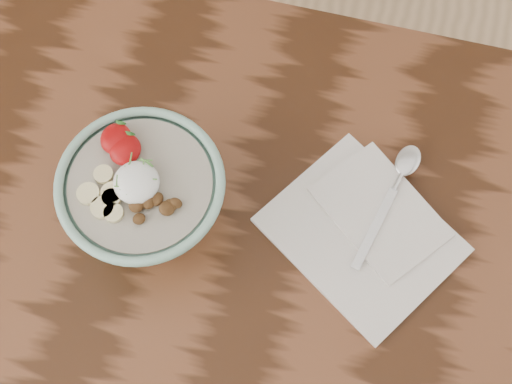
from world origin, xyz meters
TOP-DOWN VIEW (x-y plane):
  - table at (0.00, 0.00)cm, footprint 160.00×90.00cm
  - breakfast_bowl at (-15.84, 7.22)cm, footprint 20.68×20.68cm
  - napkin at (12.44, 11.85)cm, footprint 29.59×28.32cm
  - spoon at (15.47, 19.89)cm, footprint 6.92×19.57cm

SIDE VIEW (x-z plane):
  - table at x=0.00cm, z-range 28.20..103.20cm
  - napkin at x=12.44cm, z-range 74.89..76.31cm
  - spoon at x=15.47cm, z-range 76.34..77.37cm
  - breakfast_bowl at x=-15.84cm, z-range 75.13..88.88cm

